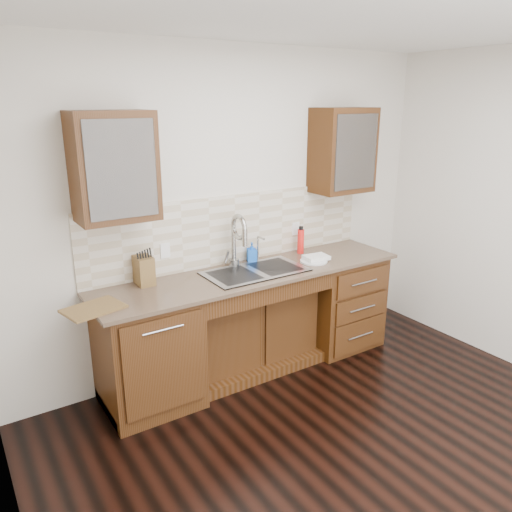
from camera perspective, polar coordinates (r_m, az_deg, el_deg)
ground at (r=3.63m, az=13.11°, el=-22.69°), size 4.00×3.50×0.10m
wall_back at (r=4.31m, az=-2.90°, el=5.15°), size 4.00×0.10×2.70m
base_cabinet_left at (r=3.93m, az=-12.23°, el=-10.64°), size 0.70×0.62×0.88m
base_cabinet_center at (r=4.42m, az=-0.93°, el=-8.26°), size 1.20×0.44×0.70m
base_cabinet_right at (r=4.84m, az=9.25°, el=-4.94°), size 0.70×0.62×0.88m
countertop at (r=4.13m, az=-0.19°, el=-1.97°), size 2.70×0.65×0.03m
backsplash at (r=4.29m, az=-2.46°, el=3.12°), size 2.70×0.02×0.59m
sink at (r=4.14m, az=-0.08°, el=-2.94°), size 0.84×0.46×0.19m
faucet at (r=4.20m, az=-2.58°, el=1.45°), size 0.04×0.04×0.40m
filter_tap at (r=4.36m, az=0.20°, el=0.96°), size 0.02×0.02×0.24m
upper_cabinet_left at (r=3.61m, az=-15.96°, el=9.77°), size 0.55×0.34×0.75m
upper_cabinet_right at (r=4.68m, az=9.85°, el=11.79°), size 0.55×0.34×0.75m
outlet_left at (r=4.03m, az=-10.35°, el=0.61°), size 0.08×0.01×0.12m
outlet_right at (r=4.65m, az=4.55°, el=3.14°), size 0.08×0.01×0.12m
soap_bottle at (r=4.34m, az=-0.49°, el=0.44°), size 0.10×0.10×0.17m
water_bottle at (r=4.59m, az=5.13°, el=1.67°), size 0.07×0.07×0.22m
plate at (r=4.39m, az=6.61°, el=-0.58°), size 0.28×0.28×0.01m
dish_towel at (r=4.41m, az=6.90°, el=-0.16°), size 0.23×0.18×0.03m
knife_block at (r=3.91m, az=-12.74°, el=-1.58°), size 0.12×0.20×0.22m
cutting_board at (r=3.56m, az=-18.08°, el=-5.74°), size 0.43×0.35×0.02m
cup_left_a at (r=3.58m, az=-18.12°, el=8.68°), size 0.16×0.16×0.10m
cup_left_b at (r=3.64m, az=-14.89°, el=9.14°), size 0.14×0.14×0.10m
cup_right_a at (r=4.65m, az=9.39°, el=11.10°), size 0.15×0.15×0.09m
cup_right_b at (r=4.75m, az=10.67°, el=11.17°), size 0.12×0.12×0.09m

